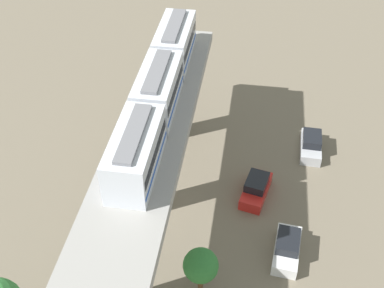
{
  "coord_description": "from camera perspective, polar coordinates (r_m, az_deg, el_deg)",
  "views": [
    {
      "loc": [
        6.82,
        -26.63,
        30.06
      ],
      "look_at": [
        2.5,
        2.21,
        5.01
      ],
      "focal_mm": 45.92,
      "sensor_mm": 36.0,
      "label": 1
    }
  ],
  "objects": [
    {
      "name": "viaduct",
      "position": [
        36.36,
        -4.41,
        -0.37
      ],
      "size": [
        5.2,
        28.85,
        8.35
      ],
      "color": "#999691",
      "rests_on": "ground"
    },
    {
      "name": "parked_car_silver",
      "position": [
        46.21,
        13.66,
        -0.1
      ],
      "size": [
        1.94,
        4.26,
        1.76
      ],
      "rotation": [
        0.0,
        0.0,
        -0.03
      ],
      "color": "#B2B5BA",
      "rests_on": "ground"
    },
    {
      "name": "tree_near_viaduct",
      "position": [
        33.45,
        1.02,
        -13.96
      ],
      "size": [
        2.41,
        2.41,
        4.03
      ],
      "color": "brown",
      "rests_on": "ground"
    },
    {
      "name": "parked_car_red",
      "position": [
        41.21,
        7.46,
        -5.14
      ],
      "size": [
        2.66,
        4.49,
        1.76
      ],
      "rotation": [
        0.0,
        0.0,
        -0.22
      ],
      "color": "red",
      "rests_on": "ground"
    },
    {
      "name": "parked_car_white",
      "position": [
        37.55,
        10.98,
        -11.77
      ],
      "size": [
        2.22,
        4.36,
        1.76
      ],
      "rotation": [
        0.0,
        0.0,
        -0.1
      ],
      "color": "white",
      "rests_on": "ground"
    },
    {
      "name": "ground_plane",
      "position": [
        40.74,
        -3.97,
        -7.02
      ],
      "size": [
        120.0,
        120.0,
        0.0
      ],
      "primitive_type": "plane",
      "color": "#706654"
    },
    {
      "name": "train",
      "position": [
        35.85,
        -3.98,
        6.3
      ],
      "size": [
        2.64,
        20.5,
        3.24
      ],
      "color": "silver",
      "rests_on": "viaduct"
    }
  ]
}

